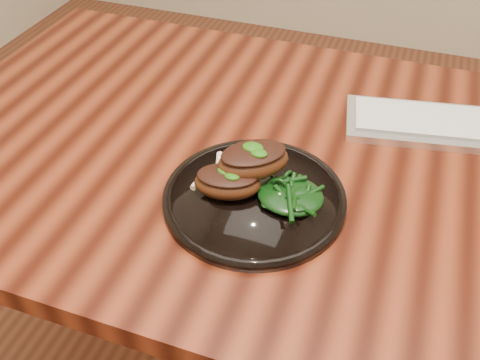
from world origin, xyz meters
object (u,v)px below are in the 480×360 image
greens_heap (291,192)px  keyboard (472,127)px  desk (356,206)px  plate (254,198)px  lamb_chop_front (227,182)px

greens_heap → keyboard: bearing=49.5°
desk → greens_heap: bearing=-125.9°
desk → plate: bearing=-138.1°
desk → keyboard: size_ratio=3.49×
greens_heap → plate: bearing=-174.8°
desk → plate: plate is taller
desk → greens_heap: 0.19m
plate → greens_heap: size_ratio=2.79×
keyboard → greens_heap: bearing=-130.5°
greens_heap → desk: bearing=54.1°
keyboard → desk: bearing=-133.5°
lamb_chop_front → greens_heap: 0.10m
greens_heap → keyboard: 0.39m
lamb_chop_front → keyboard: bearing=41.8°
desk → greens_heap: (-0.09, -0.13, 0.12)m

